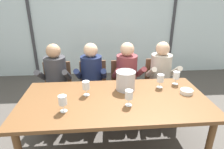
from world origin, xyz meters
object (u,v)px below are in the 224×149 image
object	(u,v)px
ice_bucket_primary	(126,80)
wine_glass_near_bucket	(176,76)
chair_center	(125,83)
chair_left_of_center	(94,85)
person_maroon_top	(128,76)
dining_table	(115,104)
wine_glass_by_right_taster	(160,79)
chair_near_curtain	(58,86)
wine_glass_center_pour	(86,86)
tasting_bowl	(186,92)
wine_glass_spare_empty	(129,95)
wine_glass_by_left_taster	(63,101)
person_charcoal_jacket	(55,79)
chair_right_of_center	(159,81)
person_beige_jumper	(162,75)
person_navy_polo	(91,78)

from	to	relation	value
ice_bucket_primary	wine_glass_near_bucket	xyz separation A→B (m)	(0.68, 0.10, -0.00)
chair_center	chair_left_of_center	bearing A→B (deg)	176.60
person_maroon_top	ice_bucket_primary	distance (m)	0.60
wine_glass_near_bucket	dining_table	bearing A→B (deg)	-159.13
wine_glass_near_bucket	wine_glass_by_right_taster	xyz separation A→B (m)	(-0.23, -0.08, 0.00)
chair_near_curtain	wine_glass_center_pour	size ratio (longest dim) A/B	4.98
chair_left_of_center	tasting_bowl	xyz separation A→B (m)	(1.11, -0.84, 0.26)
tasting_bowl	wine_glass_spare_empty	distance (m)	0.76
wine_glass_by_right_taster	wine_glass_by_left_taster	bearing A→B (deg)	-158.14
person_charcoal_jacket	wine_glass_spare_empty	xyz separation A→B (m)	(0.95, -0.93, 0.18)
chair_right_of_center	wine_glass_spare_empty	bearing A→B (deg)	-121.61
chair_left_of_center	tasting_bowl	bearing A→B (deg)	-43.03
wine_glass_near_bucket	wine_glass_by_left_taster	bearing A→B (deg)	-158.74
dining_table	wine_glass_by_left_taster	xyz separation A→B (m)	(-0.53, -0.21, 0.19)
chair_center	wine_glass_near_bucket	xyz separation A→B (m)	(0.58, -0.58, 0.36)
wine_glass_by_right_taster	tasting_bowl	bearing A→B (deg)	-35.89
wine_glass_by_right_taster	wine_glass_spare_empty	xyz separation A→B (m)	(-0.46, -0.39, 0.00)
dining_table	wine_glass_spare_empty	size ratio (longest dim) A/B	12.12
chair_center	wine_glass_by_left_taster	size ratio (longest dim) A/B	4.98
chair_near_curtain	tasting_bowl	bearing A→B (deg)	-27.44
wine_glass_by_left_taster	wine_glass_center_pour	xyz separation A→B (m)	(0.21, 0.32, 0.00)
chair_near_curtain	tasting_bowl	xyz separation A→B (m)	(1.68, -0.84, 0.26)
chair_left_of_center	person_charcoal_jacket	distance (m)	0.60
wine_glass_by_left_taster	wine_glass_near_bucket	xyz separation A→B (m)	(1.36, 0.53, 0.00)
person_beige_jumper	wine_glass_spare_empty	distance (m)	1.17
dining_table	chair_left_of_center	world-z (taller)	chair_left_of_center
chair_right_of_center	wine_glass_center_pour	xyz separation A→B (m)	(-1.14, -0.82, 0.36)
ice_bucket_primary	person_navy_polo	bearing A→B (deg)	127.82
chair_center	ice_bucket_primary	world-z (taller)	ice_bucket_primary
chair_near_curtain	wine_glass_by_left_taster	world-z (taller)	wine_glass_by_left_taster
chair_center	ice_bucket_primary	size ratio (longest dim) A/B	3.61
chair_near_curtain	person_navy_polo	distance (m)	0.58
wine_glass_by_left_taster	wine_glass_near_bucket	size ratio (longest dim) A/B	1.00
tasting_bowl	dining_table	bearing A→B (deg)	-176.67
chair_center	tasting_bowl	size ratio (longest dim) A/B	5.92
person_maroon_top	wine_glass_by_right_taster	distance (m)	0.65
wine_glass_by_left_taster	wine_glass_center_pour	bearing A→B (deg)	56.62
person_charcoal_jacket	wine_glass_by_left_taster	world-z (taller)	person_charcoal_jacket
tasting_bowl	wine_glass_near_bucket	bearing A→B (deg)	95.99
person_navy_polo	wine_glass_by_right_taster	distance (m)	1.04
chair_near_curtain	wine_glass_near_bucket	distance (m)	1.78
person_charcoal_jacket	person_beige_jumper	bearing A→B (deg)	2.45
chair_center	person_charcoal_jacket	xyz separation A→B (m)	(-1.07, -0.12, 0.17)
dining_table	person_beige_jumper	distance (m)	1.13
person_beige_jumper	wine_glass_spare_empty	xyz separation A→B (m)	(-0.68, -0.93, 0.18)
wine_glass_by_left_taster	wine_glass_near_bucket	world-z (taller)	same
person_navy_polo	wine_glass_by_left_taster	bearing A→B (deg)	-100.91
person_navy_polo	wine_glass_center_pour	bearing A→B (deg)	-90.09
dining_table	chair_center	world-z (taller)	chair_center
chair_near_curtain	person_maroon_top	xyz separation A→B (m)	(1.09, -0.11, 0.17)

